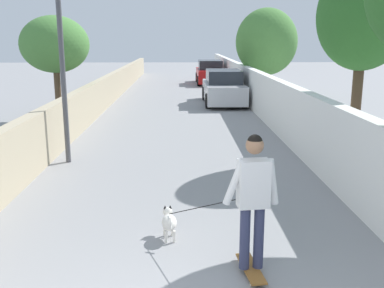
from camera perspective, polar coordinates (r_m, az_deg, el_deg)
The scene contains 12 objects.
ground_plane at distance 17.58m, azimuth -1.73°, elevation 3.67°, with size 80.00×80.00×0.00m, color gray.
wall_left at distance 15.85m, azimuth -13.48°, elevation 4.63°, with size 48.00×0.30×1.30m, color tan.
fence_right at distance 15.80m, azimuth 9.99°, elevation 5.41°, with size 48.00×0.30×1.65m, color white.
tree_right_near at distance 22.74m, azimuth 9.44°, elevation 12.66°, with size 2.99×2.99×4.39m.
tree_left_far at distance 16.93m, azimuth -17.05°, elevation 11.97°, with size 2.42×2.42×3.73m.
tree_right_distant at distance 11.68m, azimuth 20.93°, elevation 14.83°, with size 2.16×2.16×4.73m.
lamp_post at distance 10.95m, azimuth -16.40°, elevation 13.46°, with size 0.36×0.36×4.51m.
skateboard at distance 5.99m, azimuth 7.47°, elevation -15.42°, with size 0.82×0.29×0.08m.
person_skateboarder at distance 5.57m, azimuth 7.79°, elevation -6.04°, with size 0.26×0.72×1.74m.
dog at distance 6.79m, azimuth -2.89°, elevation -9.76°, with size 1.36×1.20×1.06m.
car_near at distance 20.70m, azimuth 4.03°, elevation 7.09°, with size 4.32×1.80×1.54m.
car_far at distance 30.07m, azimuth 2.30°, elevation 9.03°, with size 4.38×1.80×1.54m.
Camera 1 is at (-3.34, -0.07, 2.93)m, focal length 41.98 mm.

